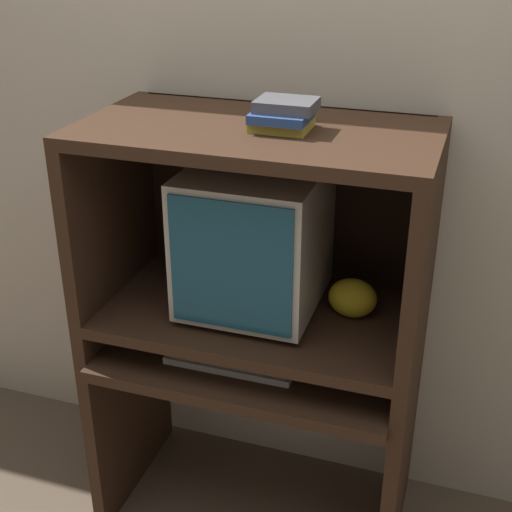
{
  "coord_description": "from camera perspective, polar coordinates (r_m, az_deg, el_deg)",
  "views": [
    {
      "loc": [
        0.57,
        -1.47,
        1.85
      ],
      "look_at": [
        -0.0,
        0.26,
        0.96
      ],
      "focal_mm": 50.0,
      "sensor_mm": 36.0,
      "label": 1
    }
  ],
  "objects": [
    {
      "name": "hutch_upper",
      "position": [
        1.98,
        0.42,
        5.49
      ],
      "size": [
        0.96,
        0.53,
        0.55
      ],
      "color": "#382316",
      "rests_on": "desk_monitor_shelf"
    },
    {
      "name": "book_stack",
      "position": [
        1.86,
        2.2,
        11.22
      ],
      "size": [
        0.16,
        0.15,
        0.08
      ],
      "color": "gold",
      "rests_on": "hutch_upper"
    },
    {
      "name": "desk_monitor_shelf",
      "position": [
        2.13,
        0.12,
        -4.89
      ],
      "size": [
        0.96,
        0.53,
        0.13
      ],
      "color": "#382316",
      "rests_on": "desk_base"
    },
    {
      "name": "snack_bag",
      "position": [
        2.07,
        7.74,
        -3.34
      ],
      "size": [
        0.14,
        0.11,
        0.12
      ],
      "color": "gold",
      "rests_on": "desk_monitor_shelf"
    },
    {
      "name": "desk_base",
      "position": [
        2.3,
        -0.18,
        -12.66
      ],
      "size": [
        0.96,
        0.56,
        0.66
      ],
      "color": "#382316",
      "rests_on": "ground_plane"
    },
    {
      "name": "keyboard",
      "position": [
        2.1,
        -1.89,
        -8.23
      ],
      "size": [
        0.38,
        0.14,
        0.03
      ],
      "color": "beige",
      "rests_on": "desk_base"
    },
    {
      "name": "mouse",
      "position": [
        2.05,
        4.58,
        -9.13
      ],
      "size": [
        0.06,
        0.04,
        0.03
      ],
      "color": "#B7B7B7",
      "rests_on": "desk_base"
    },
    {
      "name": "crt_monitor",
      "position": [
        2.03,
        -0.13,
        1.44
      ],
      "size": [
        0.37,
        0.41,
        0.42
      ],
      "color": "beige",
      "rests_on": "desk_monitor_shelf"
    },
    {
      "name": "wall_back",
      "position": [
        2.2,
        2.81,
        11.57
      ],
      "size": [
        6.0,
        0.06,
        2.6
      ],
      "color": "beige",
      "rests_on": "ground_plane"
    }
  ]
}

